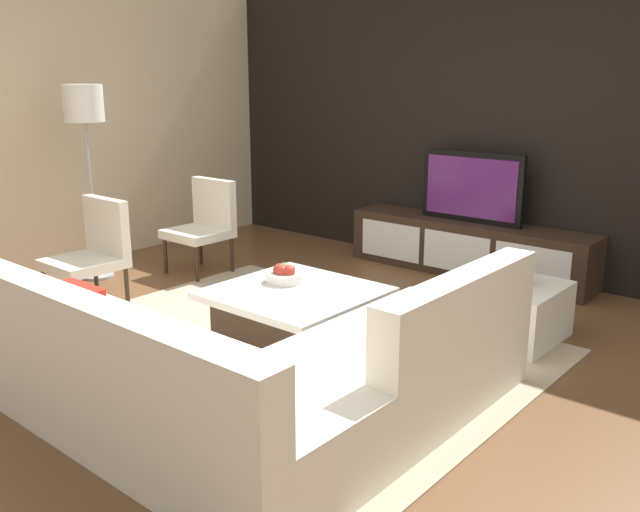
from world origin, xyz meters
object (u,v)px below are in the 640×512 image
at_px(floor_lamp, 84,114).
at_px(decorative_ball, 511,266).
at_px(fruit_bowl, 285,274).
at_px(television, 472,187).
at_px(accent_chair_far, 205,220).
at_px(media_console, 468,248).
at_px(coffee_table, 295,314).
at_px(sectional_couch, 251,374).
at_px(ottoman, 508,310).
at_px(accent_chair_near, 94,248).

bearing_deg(floor_lamp, decorative_ball, 16.61).
bearing_deg(floor_lamp, fruit_bowl, 2.71).
height_order(television, accent_chair_far, television).
height_order(media_console, coffee_table, media_console).
distance_m(media_console, television, 0.57).
relative_size(television, coffee_table, 0.95).
relative_size(sectional_couch, floor_lamp, 1.39).
xyz_separation_m(coffee_table, decorative_ball, (1.09, 1.05, 0.32)).
relative_size(media_console, fruit_bowl, 8.38).
bearing_deg(ottoman, coffee_table, -136.16).
bearing_deg(floor_lamp, sectional_couch, -18.01).
xyz_separation_m(coffee_table, accent_chair_near, (-1.72, -0.47, 0.29)).
bearing_deg(decorative_ball, coffee_table, -136.16).
relative_size(ottoman, fruit_bowl, 2.50).
bearing_deg(sectional_couch, accent_chair_near, 166.96).
xyz_separation_m(accent_chair_near, accent_chair_far, (-0.12, 1.25, 0.00)).
bearing_deg(fruit_bowl, television, 82.75).
xyz_separation_m(accent_chair_far, decorative_ball, (2.94, 0.26, 0.03)).
distance_m(accent_chair_near, accent_chair_far, 1.26).
relative_size(media_console, accent_chair_near, 2.70).
relative_size(coffee_table, decorative_ball, 4.28).
bearing_deg(media_console, accent_chair_far, -142.12).
xyz_separation_m(media_console, accent_chair_far, (-1.95, -1.52, 0.24)).
bearing_deg(ottoman, media_console, 128.29).
height_order(media_console, fruit_bowl, fruit_bowl).
bearing_deg(decorative_ball, television, 128.28).
distance_m(floor_lamp, accent_chair_far, 1.41).
height_order(television, sectional_couch, television).
height_order(media_console, sectional_couch, sectional_couch).
relative_size(media_console, accent_chair_far, 2.70).
relative_size(sectional_couch, coffee_table, 2.30).
bearing_deg(accent_chair_near, media_console, 56.39).
relative_size(floor_lamp, ottoman, 2.48).
bearing_deg(fruit_bowl, accent_chair_far, 157.67).
bearing_deg(accent_chair_near, coffee_table, 15.03).
xyz_separation_m(coffee_table, accent_chair_far, (-1.85, 0.78, 0.29)).
height_order(television, fruit_bowl, television).
distance_m(coffee_table, fruit_bowl, 0.31).
distance_m(ottoman, decorative_ball, 0.32).
distance_m(media_console, accent_chair_near, 3.32).
distance_m(floor_lamp, decorative_ball, 3.82).
distance_m(floor_lamp, ottoman, 3.92).
xyz_separation_m(floor_lamp, fruit_bowl, (2.28, 0.11, -1.04)).
relative_size(floor_lamp, fruit_bowl, 6.20).
height_order(sectional_couch, decorative_ball, sectional_couch).
xyz_separation_m(sectional_couch, ottoman, (0.49, 2.05, -0.09)).
distance_m(media_console, fruit_bowl, 2.23).
relative_size(coffee_table, fruit_bowl, 3.74).
bearing_deg(accent_chair_far, ottoman, 3.30).
bearing_deg(fruit_bowl, ottoman, 36.83).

